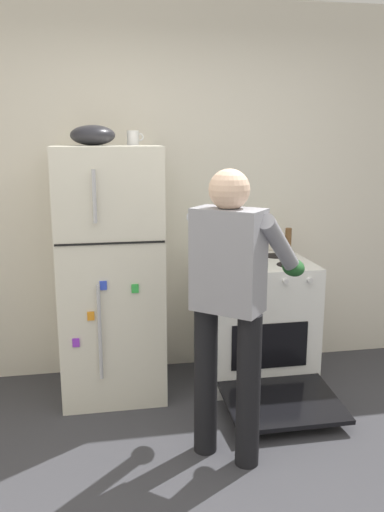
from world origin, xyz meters
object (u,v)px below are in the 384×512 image
at_px(stove_range, 257,322).
at_px(pepper_mill, 288,241).
at_px(refrigerator, 110,273).
at_px(red_pot, 238,255).
at_px(person_cook, 231,290).
at_px(mixing_bowl, 93,135).
at_px(coffee_mug, 133,138).

relative_size(stove_range, pepper_mill, 6.25).
relative_size(refrigerator, stove_range, 1.41).
xyz_separation_m(red_pot, pepper_mill, (0.46, 0.25, 0.04)).
relative_size(stove_range, person_cook, 0.75).
relative_size(refrigerator, person_cook, 1.06).
bearing_deg(stove_range, person_cook, -115.57).
bearing_deg(refrigerator, pepper_mill, 8.49).
xyz_separation_m(person_cook, pepper_mill, (0.73, 1.12, 0.02)).
distance_m(stove_range, red_pot, 0.54).
xyz_separation_m(refrigerator, mixing_bowl, (-0.08, 0.00, 0.91)).
distance_m(red_pot, mixing_bowl, 1.26).
distance_m(refrigerator, red_pot, 0.89).
bearing_deg(red_pot, mixing_bowl, 177.02).
height_order(coffee_mug, pepper_mill, coffee_mug).
xyz_separation_m(refrigerator, stove_range, (1.04, -0.02, -0.42)).
bearing_deg(stove_range, pepper_mill, 35.97).
bearing_deg(pepper_mill, person_cook, -123.14).
height_order(refrigerator, coffee_mug, coffee_mug).
relative_size(coffee_mug, mixing_bowl, 0.39).
height_order(person_cook, red_pot, person_cook).
distance_m(red_pot, pepper_mill, 0.53).
distance_m(refrigerator, pepper_mill, 1.36).
distance_m(person_cook, red_pot, 0.92).
height_order(refrigerator, red_pot, refrigerator).
distance_m(stove_range, pepper_mill, 0.67).
xyz_separation_m(refrigerator, coffee_mug, (0.18, 0.05, 0.90)).
relative_size(red_pot, coffee_mug, 2.99).
height_order(refrigerator, pepper_mill, refrigerator).
xyz_separation_m(red_pot, mixing_bowl, (-0.96, 0.05, 0.82)).
xyz_separation_m(stove_range, coffee_mug, (-0.86, 0.07, 1.31)).
bearing_deg(stove_range, refrigerator, 179.04).
bearing_deg(mixing_bowl, stove_range, -0.90).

